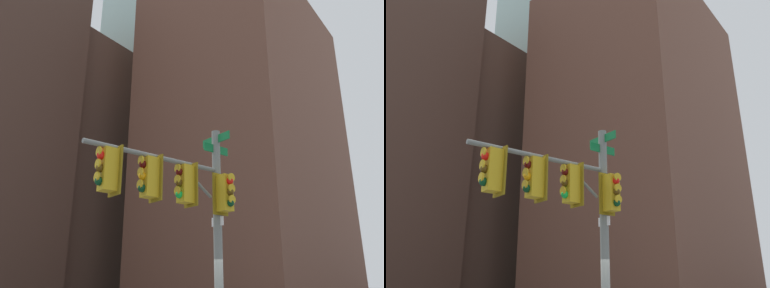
# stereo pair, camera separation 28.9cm
# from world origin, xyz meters

# --- Properties ---
(signal_pole_assembly) EXTENTS (4.39, 1.64, 6.12)m
(signal_pole_assembly) POSITION_xyz_m (0.90, -0.53, 3.98)
(signal_pole_assembly) COLOR slate
(signal_pole_assembly) RESTS_ON ground_plane
(building_brick_nearside) EXTENTS (27.48, 20.59, 41.86)m
(building_brick_nearside) POSITION_xyz_m (-38.11, -19.77, 20.93)
(building_brick_nearside) COLOR brown
(building_brick_nearside) RESTS_ON ground_plane
(building_brick_midblock) EXTENTS (21.45, 15.05, 37.75)m
(building_brick_midblock) POSITION_xyz_m (-30.48, -43.46, 18.87)
(building_brick_midblock) COLOR #4C3328
(building_brick_midblock) RESTS_ON ground_plane
(building_glass_tower) EXTENTS (27.75, 23.29, 77.46)m
(building_glass_tower) POSITION_xyz_m (-43.80, -33.75, 38.73)
(building_glass_tower) COLOR #9EC6C1
(building_glass_tower) RESTS_ON ground_plane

